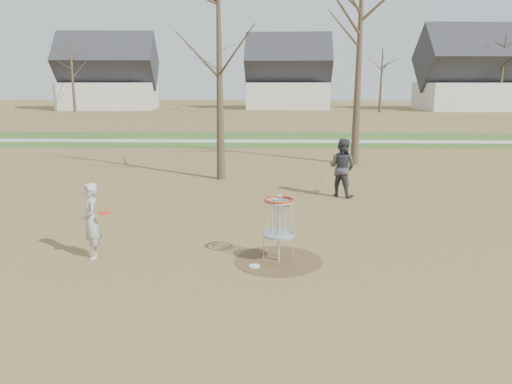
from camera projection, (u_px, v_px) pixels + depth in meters
ground at (278, 261)px, 10.19m from camera, size 160.00×160.00×0.00m
green_band at (273, 139)px, 30.66m from camera, size 160.00×8.00×0.01m
footpath at (273, 141)px, 29.68m from camera, size 160.00×1.50×0.01m
dirt_circle at (278, 261)px, 10.19m from camera, size 1.80×1.80×0.01m
player_standing at (91, 221)px, 10.22m from camera, size 0.60×0.68×1.58m
player_throwing at (342, 168)px, 15.62m from camera, size 1.13×1.08×1.84m
disc_grounded at (254, 266)px, 9.85m from camera, size 0.22×0.22×0.02m
discs_in_play at (236, 193)px, 11.94m from camera, size 5.03×4.08×0.11m
disc_golf_basket at (279, 218)px, 9.99m from camera, size 0.64×0.64×1.35m
bare_trees at (293, 59)px, 43.84m from camera, size 52.62×44.98×9.00m
houses_row at (308, 80)px, 60.52m from camera, size 56.51×10.01×7.26m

